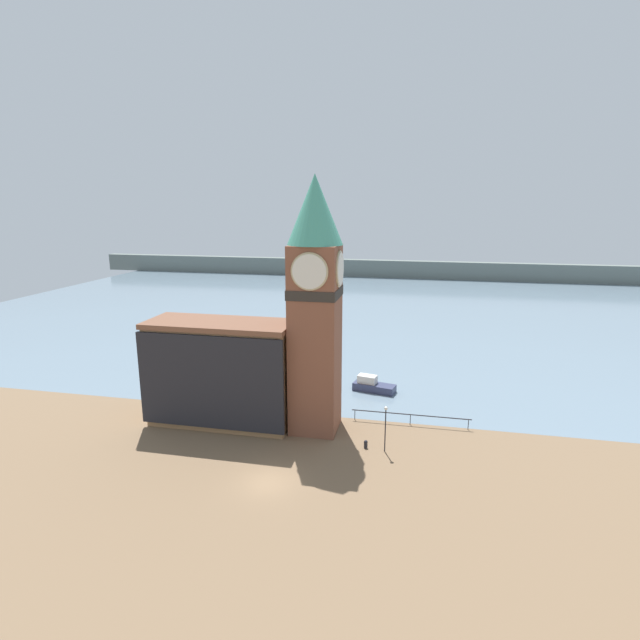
% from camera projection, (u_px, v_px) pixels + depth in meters
% --- Properties ---
extents(ground_plane, '(160.00, 160.00, 0.00)m').
position_uv_depth(ground_plane, '(268.00, 483.00, 39.10)').
color(ground_plane, brown).
extents(water, '(160.00, 120.00, 0.00)m').
position_uv_depth(water, '(371.00, 303.00, 108.87)').
color(water, slate).
rests_on(water, ground_plane).
extents(far_shoreline, '(180.00, 3.00, 5.00)m').
position_uv_depth(far_shoreline, '(386.00, 269.00, 146.38)').
color(far_shoreline, slate).
rests_on(far_shoreline, water).
extents(pier_railing, '(11.65, 0.08, 1.09)m').
position_uv_depth(pier_railing, '(410.00, 415.00, 49.15)').
color(pier_railing, '#232328').
rests_on(pier_railing, ground_plane).
extents(clock_tower, '(5.01, 5.01, 23.91)m').
position_uv_depth(clock_tower, '(315.00, 300.00, 45.66)').
color(clock_tower, brown).
rests_on(clock_tower, ground_plane).
extents(pier_building, '(14.28, 5.76, 10.32)m').
position_uv_depth(pier_building, '(221.00, 373.00, 48.82)').
color(pier_building, '#9E754C').
rests_on(pier_building, ground_plane).
extents(boat_near, '(5.12, 2.81, 1.80)m').
position_uv_depth(boat_near, '(373.00, 385.00, 58.04)').
color(boat_near, '#333856').
rests_on(boat_near, water).
extents(mooring_bollard_near, '(0.34, 0.34, 0.74)m').
position_uv_depth(mooring_bollard_near, '(366.00, 444.00, 44.58)').
color(mooring_bollard_near, black).
rests_on(mooring_bollard_near, ground_plane).
extents(lamp_post, '(0.32, 0.32, 4.25)m').
position_uv_depth(lamp_post, '(386.00, 421.00, 43.34)').
color(lamp_post, black).
rests_on(lamp_post, ground_plane).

